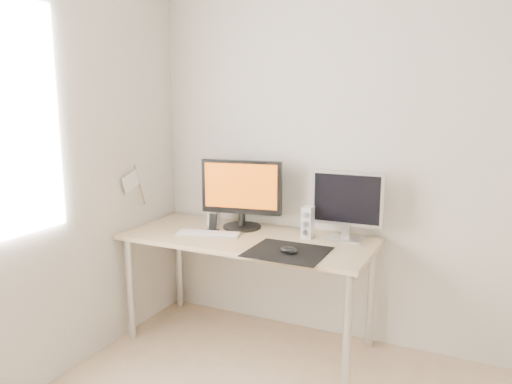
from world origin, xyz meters
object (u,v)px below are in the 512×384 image
(mouse, at_px, (289,250))
(second_monitor, at_px, (347,202))
(main_monitor, at_px, (242,192))
(speaker_right, at_px, (308,222))
(phone_dock, at_px, (213,226))
(desk, at_px, (249,248))
(keyboard, at_px, (209,233))
(speaker_left, at_px, (214,211))

(mouse, height_order, second_monitor, second_monitor)
(main_monitor, distance_m, speaker_right, 0.51)
(mouse, distance_m, phone_dock, 0.68)
(desk, bearing_deg, keyboard, -163.66)
(second_monitor, xyz_separation_m, keyboard, (-0.84, -0.27, -0.23))
(speaker_right, height_order, keyboard, speaker_right)
(mouse, xyz_separation_m, phone_dock, (-0.64, 0.24, 0.01))
(mouse, relative_size, second_monitor, 0.24)
(mouse, distance_m, keyboard, 0.64)
(mouse, distance_m, desk, 0.45)
(main_monitor, height_order, speaker_left, main_monitor)
(mouse, bearing_deg, main_monitor, 142.15)
(second_monitor, xyz_separation_m, speaker_left, (-0.93, -0.04, -0.14))
(phone_dock, bearing_deg, speaker_right, 10.37)
(main_monitor, bearing_deg, desk, -50.69)
(main_monitor, bearing_deg, mouse, -37.85)
(main_monitor, relative_size, second_monitor, 1.22)
(desk, distance_m, keyboard, 0.28)
(desk, xyz_separation_m, second_monitor, (0.59, 0.19, 0.32))
(main_monitor, bearing_deg, phone_dock, -132.92)
(second_monitor, height_order, phone_dock, second_monitor)
(main_monitor, relative_size, keyboard, 1.26)
(desk, xyz_separation_m, speaker_right, (0.36, 0.12, 0.18))
(speaker_left, bearing_deg, main_monitor, 1.84)
(second_monitor, bearing_deg, phone_dock, -167.87)
(main_monitor, relative_size, speaker_right, 2.68)
(mouse, height_order, main_monitor, main_monitor)
(second_monitor, height_order, speaker_left, second_monitor)
(second_monitor, bearing_deg, speaker_right, -163.21)
(mouse, bearing_deg, second_monitor, 62.77)
(main_monitor, bearing_deg, second_monitor, 2.77)
(main_monitor, distance_m, speaker_left, 0.26)
(main_monitor, height_order, second_monitor, main_monitor)
(second_monitor, distance_m, keyboard, 0.91)
(second_monitor, relative_size, keyboard, 1.03)
(desk, bearing_deg, mouse, -31.80)
(keyboard, relative_size, phone_dock, 3.63)
(desk, xyz_separation_m, speaker_left, (-0.35, 0.15, 0.18))
(desk, distance_m, second_monitor, 0.69)
(mouse, xyz_separation_m, keyboard, (-0.62, 0.15, -0.01))
(speaker_right, bearing_deg, desk, -160.74)
(mouse, bearing_deg, keyboard, 166.01)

